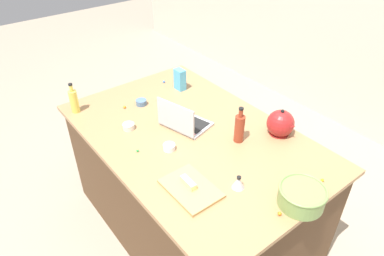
{
  "coord_description": "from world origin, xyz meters",
  "views": [
    {
      "loc": [
        1.47,
        -1.15,
        2.27
      ],
      "look_at": [
        0.0,
        0.0,
        0.95
      ],
      "focal_mm": 32.78,
      "sensor_mm": 36.0,
      "label": 1
    }
  ],
  "objects_px": {
    "cutting_board": "(191,188)",
    "candy_bag": "(180,79)",
    "kettle": "(281,124)",
    "kitchen_timer": "(238,182)",
    "ramekin_wide": "(129,126)",
    "butter_stick_left": "(188,183)",
    "mixing_bowl_large": "(302,196)",
    "bottle_soy": "(239,128)",
    "bottle_oil": "(74,101)",
    "ramekin_medium": "(141,102)",
    "laptop": "(183,121)",
    "ramekin_small": "(169,147)"
  },
  "relations": [
    {
      "from": "kettle",
      "to": "ramekin_small",
      "type": "xyz_separation_m",
      "value": [
        -0.31,
        -0.67,
        -0.06
      ]
    },
    {
      "from": "bottle_oil",
      "to": "mixing_bowl_large",
      "type": "bearing_deg",
      "value": 19.64
    },
    {
      "from": "laptop",
      "to": "candy_bag",
      "type": "xyz_separation_m",
      "value": [
        -0.44,
        0.3,
        0.04
      ]
    },
    {
      "from": "bottle_soy",
      "to": "cutting_board",
      "type": "bearing_deg",
      "value": -72.66
    },
    {
      "from": "bottle_soy",
      "to": "butter_stick_left",
      "type": "distance_m",
      "value": 0.53
    },
    {
      "from": "mixing_bowl_large",
      "to": "bottle_soy",
      "type": "bearing_deg",
      "value": 167.77
    },
    {
      "from": "bottle_soy",
      "to": "bottle_oil",
      "type": "bearing_deg",
      "value": -144.89
    },
    {
      "from": "bottle_soy",
      "to": "kettle",
      "type": "distance_m",
      "value": 0.29
    },
    {
      "from": "ramekin_small",
      "to": "kitchen_timer",
      "type": "height_order",
      "value": "kitchen_timer"
    },
    {
      "from": "ramekin_small",
      "to": "kettle",
      "type": "bearing_deg",
      "value": 65.22
    },
    {
      "from": "ramekin_wide",
      "to": "bottle_oil",
      "type": "bearing_deg",
      "value": -155.6
    },
    {
      "from": "bottle_oil",
      "to": "kitchen_timer",
      "type": "relative_size",
      "value": 2.95
    },
    {
      "from": "bottle_oil",
      "to": "ramekin_wide",
      "type": "relative_size",
      "value": 2.88
    },
    {
      "from": "laptop",
      "to": "kettle",
      "type": "xyz_separation_m",
      "value": [
        0.45,
        0.46,
        0.03
      ]
    },
    {
      "from": "bottle_oil",
      "to": "ramekin_small",
      "type": "distance_m",
      "value": 0.83
    },
    {
      "from": "mixing_bowl_large",
      "to": "bottle_oil",
      "type": "distance_m",
      "value": 1.66
    },
    {
      "from": "kettle",
      "to": "ramekin_small",
      "type": "height_order",
      "value": "kettle"
    },
    {
      "from": "laptop",
      "to": "bottle_soy",
      "type": "xyz_separation_m",
      "value": [
        0.34,
        0.19,
        0.05
      ]
    },
    {
      "from": "kettle",
      "to": "kitchen_timer",
      "type": "bearing_deg",
      "value": -71.03
    },
    {
      "from": "cutting_board",
      "to": "ramekin_medium",
      "type": "relative_size",
      "value": 4.02
    },
    {
      "from": "bottle_soy",
      "to": "butter_stick_left",
      "type": "relative_size",
      "value": 2.25
    },
    {
      "from": "kettle",
      "to": "cutting_board",
      "type": "bearing_deg",
      "value": -86.39
    },
    {
      "from": "cutting_board",
      "to": "candy_bag",
      "type": "bearing_deg",
      "value": 146.57
    },
    {
      "from": "mixing_bowl_large",
      "to": "cutting_board",
      "type": "relative_size",
      "value": 0.77
    },
    {
      "from": "mixing_bowl_large",
      "to": "candy_bag",
      "type": "distance_m",
      "value": 1.39
    },
    {
      "from": "cutting_board",
      "to": "ramekin_medium",
      "type": "distance_m",
      "value": 0.96
    },
    {
      "from": "mixing_bowl_large",
      "to": "kitchen_timer",
      "type": "bearing_deg",
      "value": -149.12
    },
    {
      "from": "bottle_oil",
      "to": "butter_stick_left",
      "type": "relative_size",
      "value": 2.06
    },
    {
      "from": "kettle",
      "to": "bottle_oil",
      "type": "bearing_deg",
      "value": -138.79
    },
    {
      "from": "ramekin_wide",
      "to": "butter_stick_left",
      "type": "bearing_deg",
      "value": -1.72
    },
    {
      "from": "bottle_soy",
      "to": "butter_stick_left",
      "type": "bearing_deg",
      "value": -74.86
    },
    {
      "from": "mixing_bowl_large",
      "to": "kettle",
      "type": "bearing_deg",
      "value": 140.56
    },
    {
      "from": "laptop",
      "to": "kettle",
      "type": "height_order",
      "value": "laptop"
    },
    {
      "from": "ramekin_wide",
      "to": "kettle",
      "type": "bearing_deg",
      "value": 48.94
    },
    {
      "from": "kettle",
      "to": "kitchen_timer",
      "type": "height_order",
      "value": "kettle"
    },
    {
      "from": "cutting_board",
      "to": "bottle_soy",
      "type": "bearing_deg",
      "value": 107.34
    },
    {
      "from": "ramekin_medium",
      "to": "candy_bag",
      "type": "relative_size",
      "value": 0.47
    },
    {
      "from": "cutting_board",
      "to": "candy_bag",
      "type": "xyz_separation_m",
      "value": [
        -0.94,
        0.62,
        0.08
      ]
    },
    {
      "from": "kitchen_timer",
      "to": "ramekin_wide",
      "type": "bearing_deg",
      "value": -167.13
    },
    {
      "from": "mixing_bowl_large",
      "to": "cutting_board",
      "type": "bearing_deg",
      "value": -138.02
    },
    {
      "from": "laptop",
      "to": "ramekin_small",
      "type": "height_order",
      "value": "laptop"
    },
    {
      "from": "laptop",
      "to": "bottle_oil",
      "type": "bearing_deg",
      "value": -142.05
    },
    {
      "from": "ramekin_wide",
      "to": "ramekin_medium",
      "type": "bearing_deg",
      "value": 133.29
    },
    {
      "from": "mixing_bowl_large",
      "to": "bottle_oil",
      "type": "bearing_deg",
      "value": -160.36
    },
    {
      "from": "kettle",
      "to": "candy_bag",
      "type": "relative_size",
      "value": 1.25
    },
    {
      "from": "kitchen_timer",
      "to": "candy_bag",
      "type": "height_order",
      "value": "candy_bag"
    },
    {
      "from": "mixing_bowl_large",
      "to": "candy_bag",
      "type": "bearing_deg",
      "value": 170.19
    },
    {
      "from": "bottle_oil",
      "to": "butter_stick_left",
      "type": "distance_m",
      "value": 1.13
    },
    {
      "from": "bottle_oil",
      "to": "kettle",
      "type": "distance_m",
      "value": 1.44
    },
    {
      "from": "laptop",
      "to": "bottle_oil",
      "type": "xyz_separation_m",
      "value": [
        -0.63,
        -0.49,
        0.04
      ]
    }
  ]
}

